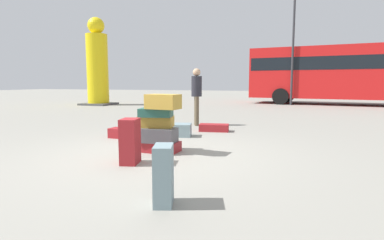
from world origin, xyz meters
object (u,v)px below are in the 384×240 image
object	(u,v)px
suitcase_slate_white_trunk	(178,130)
parked_bus	(349,71)
yellow_dummy_statue	(97,66)
suitcase_maroon_left_side	(130,141)
lamp_post	(294,21)
suitcase_slate_behind_tower	(163,175)
suitcase_maroon_right_side	(127,133)
suitcase_tower	(159,126)
suitcase_maroon_foreground_far	(214,128)
person_bearded_onlooker	(197,91)

from	to	relation	value
suitcase_slate_white_trunk	parked_bus	bearing A→B (deg)	53.25
yellow_dummy_statue	parked_bus	xyz separation A→B (m)	(13.03, 4.07, -0.26)
suitcase_maroon_left_side	lamp_post	bearing A→B (deg)	68.51
suitcase_slate_white_trunk	yellow_dummy_statue	xyz separation A→B (m)	(-7.62, 8.09, 1.95)
suitcase_maroon_left_side	parked_bus	world-z (taller)	parked_bus
suitcase_slate_behind_tower	parked_bus	bearing A→B (deg)	59.02
suitcase_slate_white_trunk	suitcase_maroon_right_side	world-z (taller)	suitcase_slate_white_trunk
suitcase_maroon_left_side	parked_bus	size ratio (longest dim) A/B	0.07
suitcase_maroon_right_side	yellow_dummy_statue	bearing A→B (deg)	129.77
suitcase_tower	suitcase_maroon_left_side	world-z (taller)	suitcase_tower
suitcase_tower	suitcase_slate_behind_tower	distance (m)	2.45
suitcase_maroon_left_side	suitcase_maroon_foreground_far	distance (m)	3.53
suitcase_tower	person_bearded_onlooker	bearing A→B (deg)	95.82
person_bearded_onlooker	parked_bus	xyz separation A→B (m)	(5.54, 10.26, 0.86)
yellow_dummy_statue	parked_bus	world-z (taller)	yellow_dummy_statue
suitcase_maroon_left_side	suitcase_maroon_foreground_far	bearing A→B (deg)	70.34
suitcase_slate_white_trunk	suitcase_maroon_foreground_far	size ratio (longest dim) A/B	0.81
suitcase_maroon_left_side	lamp_post	distance (m)	14.49
suitcase_maroon_right_side	suitcase_maroon_foreground_far	size ratio (longest dim) A/B	1.06
suitcase_tower	suitcase_maroon_left_side	size ratio (longest dim) A/B	1.49
suitcase_tower	person_bearded_onlooker	world-z (taller)	person_bearded_onlooker
suitcase_maroon_right_side	suitcase_tower	bearing A→B (deg)	-37.64
suitcase_slate_white_trunk	lamp_post	distance (m)	12.24
suitcase_tower	suitcase_maroon_right_side	xyz separation A→B (m)	(-1.24, 1.04, -0.37)
suitcase_maroon_left_side	suitcase_slate_white_trunk	bearing A→B (deg)	81.36
suitcase_slate_behind_tower	suitcase_maroon_left_side	size ratio (longest dim) A/B	0.89
suitcase_slate_behind_tower	suitcase_tower	bearing A→B (deg)	98.29
suitcase_tower	yellow_dummy_statue	bearing A→B (deg)	128.93
suitcase_tower	suitcase_maroon_left_side	bearing A→B (deg)	-95.89
suitcase_maroon_foreground_far	lamp_post	size ratio (longest dim) A/B	0.11
suitcase_tower	parked_bus	bearing A→B (deg)	69.44
suitcase_slate_behind_tower	parked_bus	xyz separation A→B (m)	(4.15, 16.02, 1.53)
suitcase_slate_white_trunk	yellow_dummy_statue	size ratio (longest dim) A/B	0.13
suitcase_slate_behind_tower	lamp_post	size ratio (longest dim) A/B	0.09
suitcase_tower	suitcase_slate_white_trunk	size ratio (longest dim) A/B	1.74
parked_bus	lamp_post	size ratio (longest dim) A/B	1.52
suitcase_tower	suitcase_maroon_right_side	size ratio (longest dim) A/B	1.32
yellow_dummy_statue	parked_bus	bearing A→B (deg)	17.36
lamp_post	suitcase_maroon_foreground_far	bearing A→B (deg)	-100.26
suitcase_slate_white_trunk	suitcase_maroon_foreground_far	world-z (taller)	suitcase_slate_white_trunk
suitcase_maroon_left_side	person_bearded_onlooker	size ratio (longest dim) A/B	0.43
suitcase_maroon_right_side	lamp_post	xyz separation A→B (m)	(3.47, 11.76, 4.37)
suitcase_slate_white_trunk	suitcase_maroon_foreground_far	xyz separation A→B (m)	(0.62, 0.97, -0.06)
lamp_post	parked_bus	bearing A→B (deg)	18.56
suitcase_slate_behind_tower	suitcase_slate_white_trunk	xyz separation A→B (m)	(-1.26, 3.85, -0.16)
suitcase_maroon_foreground_far	person_bearded_onlooker	bearing A→B (deg)	120.84
person_bearded_onlooker	yellow_dummy_statue	world-z (taller)	yellow_dummy_statue
suitcase_maroon_left_side	person_bearded_onlooker	bearing A→B (deg)	81.63
suitcase_slate_behind_tower	lamp_post	xyz separation A→B (m)	(1.21, 15.03, 4.17)
parked_bus	suitcase_slate_behind_tower	bearing A→B (deg)	-96.85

